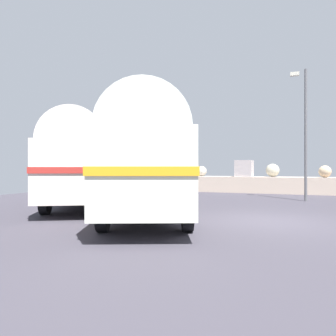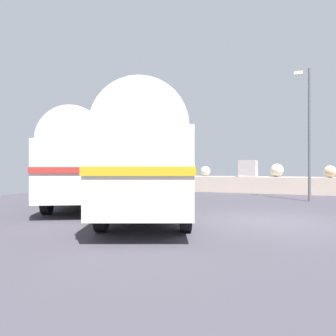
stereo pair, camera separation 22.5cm
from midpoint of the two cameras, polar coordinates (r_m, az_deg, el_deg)
name	(u,v)px [view 2 (the right image)]	position (r m, az deg, el deg)	size (l,w,h in m)	color
ground	(268,222)	(10.31, 18.63, -9.41)	(32.00, 26.00, 0.02)	#38353E
breakwater	(289,183)	(21.94, 21.72, -2.54)	(31.36, 2.18, 2.41)	#BBA896
vintage_coach	(149,158)	(10.76, -2.85, 1.89)	(5.44, 8.85, 3.70)	black
second_coach	(89,160)	(14.30, -13.88, 1.42)	(6.10, 8.71, 3.70)	black
lamp_post	(308,127)	(17.28, 24.74, 6.89)	(0.80, 0.55, 6.72)	#5B5B60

